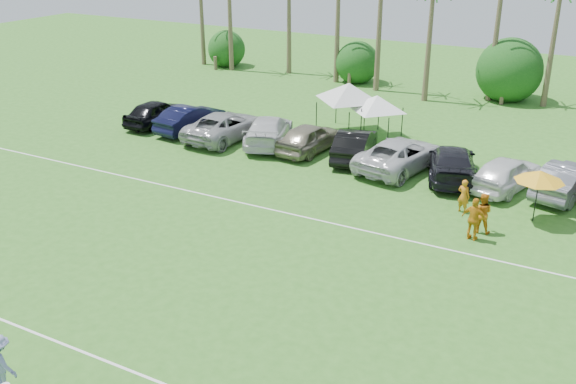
% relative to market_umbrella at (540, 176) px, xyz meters
% --- Properties ---
extents(ground, '(120.00, 120.00, 0.00)m').
position_rel_market_umbrella_xyz_m(ground, '(-11.26, -18.46, -2.15)').
color(ground, '#326D20').
rests_on(ground, ground).
extents(field_lines, '(80.00, 12.10, 0.01)m').
position_rel_market_umbrella_xyz_m(field_lines, '(-11.26, -10.46, -2.14)').
color(field_lines, white).
rests_on(field_lines, ground).
extents(bush_tree_0, '(4.00, 4.00, 4.00)m').
position_rel_market_umbrella_xyz_m(bush_tree_0, '(-30.26, 20.54, -0.35)').
color(bush_tree_0, brown).
rests_on(bush_tree_0, ground).
extents(bush_tree_1, '(4.00, 4.00, 4.00)m').
position_rel_market_umbrella_xyz_m(bush_tree_1, '(-17.26, 20.54, -0.35)').
color(bush_tree_1, brown).
rests_on(bush_tree_1, ground).
extents(bush_tree_2, '(4.00, 4.00, 4.00)m').
position_rel_market_umbrella_xyz_m(bush_tree_2, '(-5.26, 20.54, -0.35)').
color(bush_tree_2, brown).
rests_on(bush_tree_2, ground).
extents(sideline_player_a, '(0.67, 0.53, 1.60)m').
position_rel_market_umbrella_xyz_m(sideline_player_a, '(-3.01, -0.55, -1.35)').
color(sideline_player_a, orange).
rests_on(sideline_player_a, ground).
extents(sideline_player_b, '(0.94, 0.77, 1.79)m').
position_rel_market_umbrella_xyz_m(sideline_player_b, '(-1.83, -2.22, -1.26)').
color(sideline_player_b, orange).
rests_on(sideline_player_b, ground).
extents(sideline_player_c, '(1.16, 0.65, 1.86)m').
position_rel_market_umbrella_xyz_m(sideline_player_c, '(-1.95, -3.09, -1.22)').
color(sideline_player_c, orange).
rests_on(sideline_player_c, ground).
extents(canopy_tent_left, '(4.55, 4.55, 3.69)m').
position_rel_market_umbrella_xyz_m(canopy_tent_left, '(-12.43, 8.04, 1.01)').
color(canopy_tent_left, black).
rests_on(canopy_tent_left, ground).
extents(canopy_tent_right, '(3.87, 3.87, 3.14)m').
position_rel_market_umbrella_xyz_m(canopy_tent_right, '(-10.46, 7.75, 0.54)').
color(canopy_tent_right, black).
rests_on(canopy_tent_right, ground).
extents(market_umbrella, '(2.15, 2.15, 2.40)m').
position_rel_market_umbrella_xyz_m(market_umbrella, '(0.00, 0.00, 0.00)').
color(market_umbrella, black).
rests_on(market_umbrella, ground).
extents(frisbee_player, '(1.27, 0.88, 1.73)m').
position_rel_market_umbrella_xyz_m(frisbee_player, '(-11.45, -18.70, -1.28)').
color(frisbee_player, '#7F87B5').
rests_on(frisbee_player, ground).
extents(parked_car_0, '(2.07, 4.97, 1.68)m').
position_rel_market_umbrella_xyz_m(parked_car_0, '(-24.01, 3.62, -1.31)').
color(parked_car_0, black).
rests_on(parked_car_0, ground).
extents(parked_car_1, '(2.32, 5.26, 1.68)m').
position_rel_market_umbrella_xyz_m(parked_car_1, '(-21.24, 3.56, -1.31)').
color(parked_car_1, black).
rests_on(parked_car_1, ground).
extents(parked_car_2, '(3.01, 6.15, 1.68)m').
position_rel_market_umbrella_xyz_m(parked_car_2, '(-18.47, 3.27, -1.31)').
color(parked_car_2, '#9E9E9F').
rests_on(parked_car_2, ground).
extents(parked_car_3, '(4.22, 6.25, 1.68)m').
position_rel_market_umbrella_xyz_m(parked_car_3, '(-15.70, 3.76, -1.31)').
color(parked_car_3, silver).
rests_on(parked_car_3, ground).
extents(parked_car_4, '(2.41, 5.09, 1.68)m').
position_rel_market_umbrella_xyz_m(parked_car_4, '(-12.93, 3.64, -1.31)').
color(parked_car_4, gray).
rests_on(parked_car_4, ground).
extents(parked_car_5, '(2.79, 5.36, 1.68)m').
position_rel_market_umbrella_xyz_m(parked_car_5, '(-10.17, 3.75, -1.31)').
color(parked_car_5, black).
rests_on(parked_car_5, ground).
extents(parked_car_6, '(3.87, 6.46, 1.68)m').
position_rel_market_umbrella_xyz_m(parked_car_6, '(-7.40, 3.33, -1.31)').
color(parked_car_6, silver).
rests_on(parked_car_6, ground).
extents(parked_car_7, '(3.95, 6.23, 1.68)m').
position_rel_market_umbrella_xyz_m(parked_car_7, '(-4.63, 3.43, -1.31)').
color(parked_car_7, black).
rests_on(parked_car_7, ground).
extents(parked_car_8, '(3.23, 5.28, 1.68)m').
position_rel_market_umbrella_xyz_m(parked_car_8, '(-1.86, 3.22, -1.31)').
color(parked_car_8, white).
rests_on(parked_car_8, ground).
extents(parked_car_9, '(2.99, 5.38, 1.68)m').
position_rel_market_umbrella_xyz_m(parked_car_9, '(0.91, 3.73, -1.31)').
color(parked_car_9, slate).
rests_on(parked_car_9, ground).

